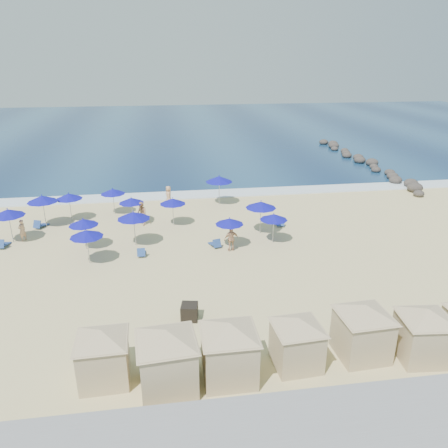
{
  "coord_description": "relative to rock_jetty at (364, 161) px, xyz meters",
  "views": [
    {
      "loc": [
        -0.2,
        -23.82,
        12.29
      ],
      "look_at": [
        3.74,
        3.0,
        1.79
      ],
      "focal_mm": 35.0,
      "sensor_mm": 36.0,
      "label": 1
    }
  ],
  "objects": [
    {
      "name": "cabana_4",
      "position": [
        -16.01,
        -33.93,
        1.22
      ],
      "size": [
        4.41,
        4.41,
        2.77
      ],
      "color": "tan",
      "rests_on": "ground"
    },
    {
      "name": "umbrella_6",
      "position": [
        -26.24,
        -20.47,
        1.84
      ],
      "size": [
        2.23,
        2.23,
        2.54
      ],
      "color": "#A5A8AD",
      "rests_on": "ground"
    },
    {
      "name": "umbrella_4",
      "position": [
        -28.23,
        -13.72,
        1.59
      ],
      "size": [
        1.98,
        1.98,
        2.25
      ],
      "color": "#A5A8AD",
      "rests_on": "ground"
    },
    {
      "name": "beach_chair_5",
      "position": [
        -15.39,
        -18.27,
        -0.11
      ],
      "size": [
        0.72,
        1.36,
        0.72
      ],
      "color": "navy",
      "rests_on": "ground"
    },
    {
      "name": "umbrella_8",
      "position": [
        -19.87,
        -21.75,
        1.54
      ],
      "size": [
        1.93,
        1.93,
        2.19
      ],
      "color": "#A5A8AD",
      "rests_on": "ground"
    },
    {
      "name": "cabana_1",
      "position": [
        -24.37,
        -34.7,
        1.31
      ],
      "size": [
        4.65,
        4.65,
        2.93
      ],
      "color": "tan",
      "rests_on": "ground"
    },
    {
      "name": "beachgoer_2",
      "position": [
        -19.83,
        -22.31,
        0.5
      ],
      "size": [
        1.06,
        0.58,
        1.72
      ],
      "primitive_type": "imported",
      "rotation": [
        0.0,
        0.0,
        3.31
      ],
      "color": "tan",
      "rests_on": "ground"
    },
    {
      "name": "rock_jetty",
      "position": [
        0.0,
        0.0,
        0.0
      ],
      "size": [
        2.56,
        26.66,
        0.96
      ],
      "color": "#2E2826",
      "rests_on": "ground"
    },
    {
      "name": "ocean",
      "position": [
        -24.01,
        30.1,
        -0.33
      ],
      "size": [
        160.0,
        80.0,
        0.06
      ],
      "primitive_type": "cube",
      "color": "#0D274B",
      "rests_on": "ground"
    },
    {
      "name": "umbrella_11",
      "position": [
        -16.73,
        -21.37,
        1.55
      ],
      "size": [
        1.94,
        1.94,
        2.21
      ],
      "color": "#A5A8AD",
      "rests_on": "ground"
    },
    {
      "name": "beach_chair_4",
      "position": [
        -20.82,
        -21.51,
        -0.13
      ],
      "size": [
        0.85,
        1.31,
        0.67
      ],
      "color": "navy",
      "rests_on": "ground"
    },
    {
      "name": "cabana_2",
      "position": [
        -21.91,
        -34.49,
        1.27
      ],
      "size": [
        4.54,
        4.54,
        2.85
      ],
      "color": "tan",
      "rests_on": "ground"
    },
    {
      "name": "ground",
      "position": [
        -24.01,
        -24.9,
        -0.36
      ],
      "size": [
        160.0,
        160.0,
        0.0
      ],
      "primitive_type": "plane",
      "color": "beige",
      "rests_on": "ground"
    },
    {
      "name": "umbrella_1",
      "position": [
        -34.81,
        -18.64,
        1.84
      ],
      "size": [
        2.23,
        2.23,
        2.54
      ],
      "color": "#A5A8AD",
      "rests_on": "ground"
    },
    {
      "name": "beachgoer_3",
      "position": [
        -23.71,
        -11.9,
        0.48
      ],
      "size": [
        0.61,
        0.87,
        1.68
      ],
      "primitive_type": "imported",
      "rotation": [
        0.0,
        0.0,
        4.81
      ],
      "color": "tan",
      "rests_on": "ground"
    },
    {
      "name": "umbrella_5",
      "position": [
        -29.53,
        -20.58,
        1.57
      ],
      "size": [
        1.96,
        1.96,
        2.23
      ],
      "color": "#A5A8AD",
      "rests_on": "ground"
    },
    {
      "name": "umbrella_10",
      "position": [
        -17.22,
        -19.54,
        1.85
      ],
      "size": [
        2.24,
        2.24,
        2.55
      ],
      "color": "#A5A8AD",
      "rests_on": "ground"
    },
    {
      "name": "trash_bin",
      "position": [
        -23.2,
        -30.06,
        0.04
      ],
      "size": [
        0.94,
        0.94,
        0.81
      ],
      "primitive_type": "cube",
      "rotation": [
        0.0,
        0.0,
        -0.19
      ],
      "color": "black",
      "rests_on": "ground"
    },
    {
      "name": "surf_line",
      "position": [
        -24.01,
        -9.4,
        -0.32
      ],
      "size": [
        160.0,
        2.5,
        0.08
      ],
      "primitive_type": "cube",
      "color": "white",
      "rests_on": "ground"
    },
    {
      "name": "beach_chair_3",
      "position": [
        -25.8,
        -22.21,
        -0.14
      ],
      "size": [
        0.52,
        1.17,
        0.64
      ],
      "color": "navy",
      "rests_on": "ground"
    },
    {
      "name": "umbrella_3",
      "position": [
        -29.0,
        -22.91,
        1.68
      ],
      "size": [
        2.07,
        2.07,
        2.35
      ],
      "color": "#A5A8AD",
      "rests_on": "ground"
    },
    {
      "name": "cabana_3",
      "position": [
        -18.99,
        -34.15,
        1.09
      ],
      "size": [
        4.04,
        4.04,
        2.54
      ],
      "color": "tan",
      "rests_on": "ground"
    },
    {
      "name": "beach_chair_1",
      "position": [
        -33.58,
        -16.06,
        -0.12
      ],
      "size": [
        1.02,
        1.4,
        0.71
      ],
      "color": "navy",
      "rests_on": "ground"
    },
    {
      "name": "umbrella_9",
      "position": [
        -19.32,
        -12.51,
        1.95
      ],
      "size": [
        2.34,
        2.34,
        2.66
      ],
      "color": "#A5A8AD",
      "rests_on": "ground"
    },
    {
      "name": "beach_chair_2",
      "position": [
        -26.69,
        -15.67,
        -0.15
      ],
      "size": [
        0.88,
        1.22,
        0.62
      ],
      "color": "navy",
      "rests_on": "ground"
    },
    {
      "name": "umbrella_13",
      "position": [
        -31.47,
        -14.81,
        1.67
      ],
      "size": [
        2.05,
        2.05,
        2.34
      ],
      "color": "#A5A8AD",
      "rests_on": "ground"
    },
    {
      "name": "umbrella_12",
      "position": [
        -26.62,
        -16.19,
        1.54
      ],
      "size": [
        1.93,
        1.93,
        2.19
      ],
      "color": "#A5A8AD",
      "rests_on": "ground"
    },
    {
      "name": "umbrella_2",
      "position": [
        -33.18,
        -15.88,
        1.88
      ],
      "size": [
        2.27,
        2.27,
        2.58
      ],
      "color": "#A5A8AD",
      "rests_on": "ground"
    },
    {
      "name": "beach_chair_0",
      "position": [
        -35.25,
        -19.5,
        -0.12
      ],
      "size": [
        0.7,
        1.33,
        0.7
      ],
      "color": "navy",
      "rests_on": "ground"
    },
    {
      "name": "cabana_5",
      "position": [
        -13.51,
        -34.48,
        1.18
      ],
      "size": [
        4.26,
        4.26,
        2.69
      ],
      "color": "tan",
      "rests_on": "ground"
    },
    {
      "name": "beachgoer_0",
      "position": [
        -34.15,
        -18.47,
        0.43
      ],
      "size": [
        0.63,
        0.69,
        1.57
      ],
      "primitive_type": "imported",
      "rotation": [
        0.0,
        0.0,
        4.13
      ],
      "color": "tan",
      "rests_on": "ground"
    },
    {
      "name": "umbrella_7",
      "position": [
        -23.49,
        -17.03,
        1.6
      ],
      "size": [
        1.98,
        1.98,
        2.26
      ],
      "color": "#A5A8AD",
      "rests_on": "ground"
    },
    {
      "name": "beachgoer_1",
      "position": [
        -25.89,
        -16.59,
        0.56
      ],
      "size": [
        1.03,
        1.12,
        1.85
      ],
      "primitive_type": "imported",
      "rotation": [
        0.0,
        0.0,
        5.19
      ],
      "color": "tan",
      "rests_on": "ground"
    },
    {
      "name": "cabana_0",
      "position": [
        -26.88,
        -33.93,
        1.14
      ],
      "size": [
        4.17,
        4.17,
        2.62
      ],
      "color": "tan",
      "rests_on": "ground"
    }
  ]
}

